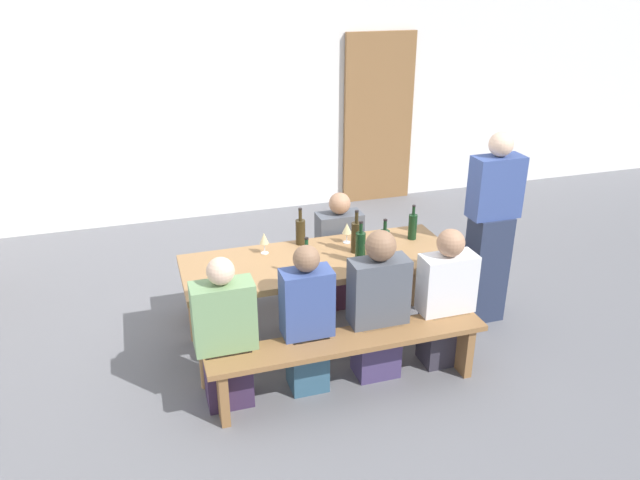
{
  "coord_description": "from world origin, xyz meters",
  "views": [
    {
      "loc": [
        -1.26,
        -4.02,
        2.77
      ],
      "look_at": [
        0.0,
        0.0,
        0.9
      ],
      "focal_mm": 34.32,
      "sensor_mm": 36.0,
      "label": 1
    }
  ],
  "objects_px": {
    "wine_bottle_3": "(384,243)",
    "seated_guest_far_0": "(339,254)",
    "bench_far": "(297,266)",
    "seated_guest_near_2": "(378,309)",
    "wine_bottle_4": "(356,237)",
    "tasting_table": "(320,267)",
    "seated_guest_near_0": "(225,338)",
    "wine_bottle_1": "(307,263)",
    "standing_host": "(490,233)",
    "wine_bottle_2": "(413,226)",
    "wine_glass_0": "(347,229)",
    "wooden_door": "(378,119)",
    "wine_glass_1": "(264,239)",
    "bench_near": "(349,350)",
    "wine_bottle_0": "(360,247)",
    "wine_bottle_5": "(300,231)",
    "seated_guest_near_1": "(307,323)",
    "seated_guest_near_3": "(445,302)"
  },
  "relations": [
    {
      "from": "seated_guest_near_3",
      "to": "wine_bottle_2",
      "type": "bearing_deg",
      "value": -1.8
    },
    {
      "from": "wooden_door",
      "to": "seated_guest_near_0",
      "type": "height_order",
      "value": "wooden_door"
    },
    {
      "from": "bench_far",
      "to": "wine_bottle_2",
      "type": "bearing_deg",
      "value": -33.92
    },
    {
      "from": "bench_far",
      "to": "wine_bottle_2",
      "type": "distance_m",
      "value": 1.12
    },
    {
      "from": "wine_bottle_2",
      "to": "tasting_table",
      "type": "bearing_deg",
      "value": -171.52
    },
    {
      "from": "wine_bottle_1",
      "to": "standing_host",
      "type": "relative_size",
      "value": 0.19
    },
    {
      "from": "seated_guest_near_0",
      "to": "seated_guest_far_0",
      "type": "height_order",
      "value": "seated_guest_near_0"
    },
    {
      "from": "wine_bottle_4",
      "to": "standing_host",
      "type": "xyz_separation_m",
      "value": [
        1.15,
        -0.07,
        -0.09
      ]
    },
    {
      "from": "bench_far",
      "to": "seated_guest_near_2",
      "type": "xyz_separation_m",
      "value": [
        0.27,
        -1.21,
        0.19
      ]
    },
    {
      "from": "wine_bottle_0",
      "to": "seated_guest_near_2",
      "type": "bearing_deg",
      "value": -89.16
    },
    {
      "from": "seated_guest_far_0",
      "to": "standing_host",
      "type": "distance_m",
      "value": 1.28
    },
    {
      "from": "wine_bottle_5",
      "to": "seated_guest_near_1",
      "type": "relative_size",
      "value": 0.27
    },
    {
      "from": "wine_bottle_2",
      "to": "wine_bottle_5",
      "type": "distance_m",
      "value": 0.91
    },
    {
      "from": "bench_far",
      "to": "wine_bottle_4",
      "type": "height_order",
      "value": "wine_bottle_4"
    },
    {
      "from": "wine_glass_0",
      "to": "seated_guest_near_1",
      "type": "bearing_deg",
      "value": -126.76
    },
    {
      "from": "wine_bottle_3",
      "to": "seated_guest_near_1",
      "type": "height_order",
      "value": "seated_guest_near_1"
    },
    {
      "from": "wine_glass_0",
      "to": "bench_far",
      "type": "bearing_deg",
      "value": 121.69
    },
    {
      "from": "wine_glass_1",
      "to": "seated_guest_far_0",
      "type": "bearing_deg",
      "value": 23.91
    },
    {
      "from": "seated_guest_near_3",
      "to": "wine_bottle_4",
      "type": "bearing_deg",
      "value": 42.61
    },
    {
      "from": "wine_bottle_2",
      "to": "standing_host",
      "type": "relative_size",
      "value": 0.18
    },
    {
      "from": "wooden_door",
      "to": "seated_guest_far_0",
      "type": "distance_m",
      "value": 2.88
    },
    {
      "from": "wine_glass_0",
      "to": "seated_guest_far_0",
      "type": "height_order",
      "value": "seated_guest_far_0"
    },
    {
      "from": "tasting_table",
      "to": "wine_bottle_2",
      "type": "distance_m",
      "value": 0.86
    },
    {
      "from": "wine_bottle_4",
      "to": "seated_guest_far_0",
      "type": "relative_size",
      "value": 0.33
    },
    {
      "from": "wine_glass_0",
      "to": "seated_guest_near_2",
      "type": "bearing_deg",
      "value": -91.79
    },
    {
      "from": "wine_bottle_3",
      "to": "seated_guest_far_0",
      "type": "relative_size",
      "value": 0.3
    },
    {
      "from": "wine_bottle_3",
      "to": "wine_glass_0",
      "type": "distance_m",
      "value": 0.39
    },
    {
      "from": "wine_bottle_2",
      "to": "wine_bottle_3",
      "type": "bearing_deg",
      "value": -143.95
    },
    {
      "from": "wooden_door",
      "to": "seated_guest_far_0",
      "type": "relative_size",
      "value": 1.98
    },
    {
      "from": "seated_guest_far_0",
      "to": "tasting_table",
      "type": "bearing_deg",
      "value": -32.68
    },
    {
      "from": "wine_bottle_4",
      "to": "seated_guest_near_0",
      "type": "relative_size",
      "value": 0.31
    },
    {
      "from": "wine_bottle_5",
      "to": "seated_guest_near_1",
      "type": "bearing_deg",
      "value": -102.94
    },
    {
      "from": "wooden_door",
      "to": "wine_bottle_0",
      "type": "distance_m",
      "value": 3.49
    },
    {
      "from": "standing_host",
      "to": "wine_glass_1",
      "type": "bearing_deg",
      "value": -7.85
    },
    {
      "from": "bench_near",
      "to": "wine_bottle_0",
      "type": "bearing_deg",
      "value": 62.88
    },
    {
      "from": "tasting_table",
      "to": "seated_guest_near_2",
      "type": "distance_m",
      "value": 0.61
    },
    {
      "from": "tasting_table",
      "to": "wine_bottle_3",
      "type": "relative_size",
      "value": 6.61
    },
    {
      "from": "bench_far",
      "to": "wine_bottle_3",
      "type": "bearing_deg",
      "value": -60.26
    },
    {
      "from": "wine_bottle_1",
      "to": "seated_guest_near_2",
      "type": "relative_size",
      "value": 0.27
    },
    {
      "from": "wine_bottle_2",
      "to": "bench_far",
      "type": "bearing_deg",
      "value": 146.08
    },
    {
      "from": "bench_near",
      "to": "wooden_door",
      "type": "bearing_deg",
      "value": 65.14
    },
    {
      "from": "wine_bottle_5",
      "to": "seated_guest_near_3",
      "type": "relative_size",
      "value": 0.28
    },
    {
      "from": "wine_bottle_2",
      "to": "seated_guest_far_0",
      "type": "bearing_deg",
      "value": 140.2
    },
    {
      "from": "bench_far",
      "to": "standing_host",
      "type": "bearing_deg",
      "value": -26.53
    },
    {
      "from": "bench_near",
      "to": "wine_bottle_2",
      "type": "distance_m",
      "value": 1.26
    },
    {
      "from": "wine_glass_0",
      "to": "seated_guest_near_2",
      "type": "relative_size",
      "value": 0.15
    },
    {
      "from": "wine_glass_0",
      "to": "seated_guest_far_0",
      "type": "xyz_separation_m",
      "value": [
        0.05,
        0.32,
        -0.38
      ]
    },
    {
      "from": "wine_glass_0",
      "to": "standing_host",
      "type": "relative_size",
      "value": 0.1
    },
    {
      "from": "wine_bottle_3",
      "to": "tasting_table",
      "type": "bearing_deg",
      "value": 163.48
    },
    {
      "from": "tasting_table",
      "to": "wine_bottle_5",
      "type": "bearing_deg",
      "value": 103.23
    }
  ]
}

